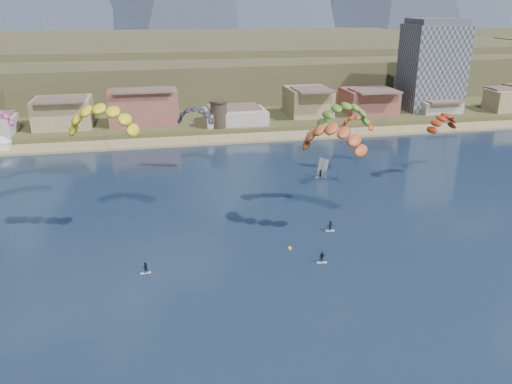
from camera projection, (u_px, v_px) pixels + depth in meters
ground at (311, 362)px, 62.64m from camera, size 2400.00×2400.00×0.00m
beach at (207, 140)px, 159.97m from camera, size 2200.00×12.00×0.90m
land at (158, 38)px, 577.29m from camera, size 2200.00×900.00×4.00m
foothills at (220, 62)px, 277.41m from camera, size 940.00×210.00×18.00m
town at (72, 109)px, 164.39m from camera, size 400.00×24.00×12.00m
apartment_tower at (433, 65)px, 190.30m from camera, size 20.00×16.00×32.00m
watchtower at (219, 114)px, 166.16m from camera, size 5.82×5.82×8.60m
kitesurfer_yellow at (102, 115)px, 88.27m from camera, size 13.29×19.61×27.30m
kitesurfer_orange at (334, 134)px, 91.33m from camera, size 12.75×17.78×22.88m
kitesurfer_green at (344, 112)px, 101.88m from camera, size 11.97×13.29×23.60m
distant_kite_dark at (195, 112)px, 127.42m from camera, size 10.23×7.35×17.92m
distant_kite_orange at (358, 120)px, 127.98m from camera, size 8.51×7.46×15.83m
distant_kite_red at (443, 119)px, 121.01m from camera, size 10.02×7.66×17.68m
windsurfer at (321, 172)px, 126.71m from camera, size 2.63×2.86×4.58m
buoy at (290, 248)px, 90.89m from camera, size 0.66×0.66×0.66m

